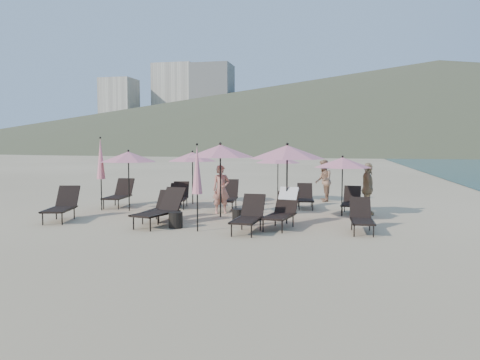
% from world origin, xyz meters
% --- Properties ---
extents(ground, '(800.00, 800.00, 0.00)m').
position_xyz_m(ground, '(0.00, 0.00, 0.00)').
color(ground, '#D6BA8C').
rests_on(ground, ground).
extents(volcanic_headland, '(690.00, 690.00, 55.00)m').
position_xyz_m(volcanic_headland, '(71.37, 302.62, 26.49)').
color(volcanic_headland, brown).
rests_on(volcanic_headland, ground).
extents(hotel_skyline, '(109.00, 82.00, 55.00)m').
position_xyz_m(hotel_skyline, '(-93.62, 271.21, 24.18)').
color(hotel_skyline, beige).
rests_on(hotel_skyline, ground).
extents(lounger_0, '(1.11, 1.91, 1.03)m').
position_xyz_m(lounger_0, '(-5.31, 0.11, 0.48)').
color(lounger_0, black).
rests_on(lounger_0, ground).
extents(lounger_1, '(0.65, 1.59, 0.90)m').
position_xyz_m(lounger_1, '(-2.30, 0.73, 0.42)').
color(lounger_1, black).
rests_on(lounger_1, ground).
extents(lounger_2, '(1.14, 1.97, 1.07)m').
position_xyz_m(lounger_2, '(-1.95, -0.11, 0.50)').
color(lounger_2, black).
rests_on(lounger_2, ground).
extents(lounger_3, '(0.71, 1.70, 0.96)m').
position_xyz_m(lounger_3, '(0.74, -0.50, 0.45)').
color(lounger_3, black).
rests_on(lounger_3, ground).
extents(lounger_4, '(0.93, 1.85, 1.10)m').
position_xyz_m(lounger_4, '(1.54, 0.41, 0.53)').
color(lounger_4, black).
rests_on(lounger_4, ground).
extents(lounger_5, '(0.65, 1.56, 0.88)m').
position_xyz_m(lounger_5, '(3.72, 0.14, 0.41)').
color(lounger_5, black).
rests_on(lounger_5, ground).
extents(lounger_6, '(0.86, 1.86, 1.03)m').
position_xyz_m(lounger_6, '(-5.15, 3.61, 0.48)').
color(lounger_6, black).
rests_on(lounger_6, ground).
extents(lounger_7, '(0.69, 1.53, 0.86)m').
position_xyz_m(lounger_7, '(-3.09, 3.97, 0.40)').
color(lounger_7, black).
rests_on(lounger_7, ground).
extents(lounger_8, '(0.95, 1.71, 0.93)m').
position_xyz_m(lounger_8, '(-2.83, 3.88, 0.44)').
color(lounger_8, black).
rests_on(lounger_8, ground).
extents(lounger_9, '(0.90, 1.89, 1.05)m').
position_xyz_m(lounger_9, '(-0.92, 3.75, 0.49)').
color(lounger_9, black).
rests_on(lounger_9, ground).
extents(lounger_10, '(0.76, 1.60, 0.89)m').
position_xyz_m(lounger_10, '(1.84, 4.72, 0.41)').
color(lounger_10, black).
rests_on(lounger_10, ground).
extents(lounger_11, '(0.72, 1.60, 0.90)m').
position_xyz_m(lounger_11, '(3.50, 3.73, 0.42)').
color(lounger_11, black).
rests_on(lounger_11, ground).
extents(umbrella_open_0, '(2.03, 2.03, 2.19)m').
position_xyz_m(umbrella_open_0, '(-4.23, 2.56, 1.93)').
color(umbrella_open_0, black).
rests_on(umbrella_open_0, ground).
extents(umbrella_open_1, '(2.26, 2.26, 2.44)m').
position_xyz_m(umbrella_open_1, '(-0.68, 1.88, 2.15)').
color(umbrella_open_1, black).
rests_on(umbrella_open_1, ground).
extents(umbrella_open_2, '(2.25, 2.25, 2.42)m').
position_xyz_m(umbrella_open_2, '(1.59, 1.04, 2.14)').
color(umbrella_open_2, black).
rests_on(umbrella_open_2, ground).
extents(umbrella_open_3, '(1.98, 1.98, 2.13)m').
position_xyz_m(umbrella_open_3, '(-2.64, 4.94, 1.89)').
color(umbrella_open_3, black).
rests_on(umbrella_open_3, ground).
extents(umbrella_open_4, '(1.87, 1.87, 2.01)m').
position_xyz_m(umbrella_open_4, '(0.57, 6.40, 1.78)').
color(umbrella_open_4, black).
rests_on(umbrella_open_4, ground).
extents(umbrella_open_5, '(1.86, 1.86, 2.01)m').
position_xyz_m(umbrella_open_5, '(3.19, 2.92, 1.77)').
color(umbrella_open_5, black).
rests_on(umbrella_open_5, ground).
extents(umbrella_closed_0, '(0.28, 0.28, 2.40)m').
position_xyz_m(umbrella_closed_0, '(-0.63, -0.74, 1.67)').
color(umbrella_closed_0, black).
rests_on(umbrella_closed_0, ground).
extents(umbrella_closed_1, '(0.31, 0.31, 2.64)m').
position_xyz_m(umbrella_closed_1, '(-5.28, 2.50, 1.84)').
color(umbrella_closed_1, black).
rests_on(umbrella_closed_1, ground).
extents(side_table_0, '(0.40, 0.40, 0.45)m').
position_xyz_m(side_table_0, '(-1.40, -0.37, 0.23)').
color(side_table_0, black).
rests_on(side_table_0, ground).
extents(side_table_1, '(0.37, 0.37, 0.43)m').
position_xyz_m(side_table_1, '(0.15, 0.83, 0.21)').
color(side_table_1, black).
rests_on(side_table_1, ground).
extents(beachgoer_a, '(0.72, 0.63, 1.66)m').
position_xyz_m(beachgoer_a, '(-0.87, 2.69, 0.83)').
color(beachgoer_a, tan).
rests_on(beachgoer_a, ground).
extents(beachgoer_b, '(0.74, 0.91, 1.73)m').
position_xyz_m(beachgoer_b, '(2.42, 6.95, 0.87)').
color(beachgoer_b, '#A17253').
rests_on(beachgoer_b, ground).
extents(beachgoer_c, '(0.52, 1.07, 1.76)m').
position_xyz_m(beachgoer_c, '(4.03, 3.41, 0.88)').
color(beachgoer_c, tan).
rests_on(beachgoer_c, ground).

